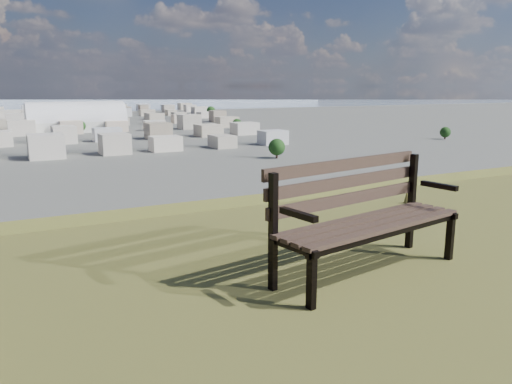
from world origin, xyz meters
TOP-DOWN VIEW (x-y plane):
  - park_bench at (0.31, 1.56)m, footprint 1.80×0.84m
  - arena at (39.99, 312.76)m, footprint 55.26×23.52m
  - city_blocks at (0.00, 394.44)m, footprint 395.00×361.00m

SIDE VIEW (x-z plane):
  - city_blocks at x=0.00m, z-range 0.00..7.00m
  - arena at x=39.99m, z-range -6.16..17.14m
  - park_bench at x=0.31m, z-range 25.06..25.96m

